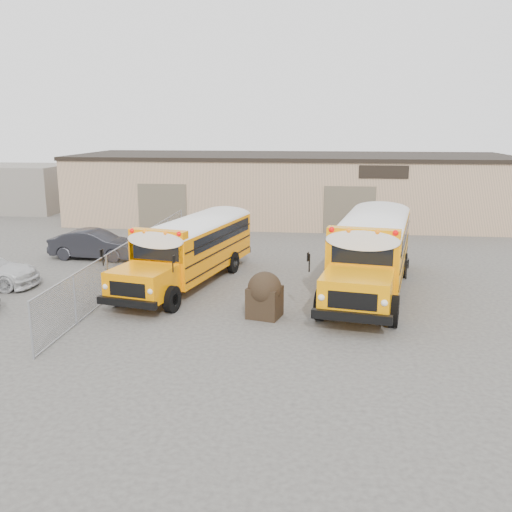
# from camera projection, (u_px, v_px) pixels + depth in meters

# --- Properties ---
(ground) EXTENTS (120.00, 120.00, 0.00)m
(ground) POSITION_uv_depth(u_px,v_px,m) (259.00, 304.00, 21.90)
(ground) COLOR #44423E
(ground) RESTS_ON ground
(warehouse) EXTENTS (30.20, 10.20, 4.67)m
(warehouse) POSITION_uv_depth(u_px,v_px,m) (290.00, 187.00, 40.71)
(warehouse) COLOR tan
(warehouse) RESTS_ON ground
(chainlink_fence) EXTENTS (0.07, 18.07, 1.81)m
(chainlink_fence) POSITION_uv_depth(u_px,v_px,m) (132.00, 259.00, 25.28)
(chainlink_fence) COLOR #96989E
(chainlink_fence) RESTS_ON ground
(distant_building_left) EXTENTS (8.00, 6.00, 3.60)m
(distant_building_left) POSITION_uv_depth(u_px,v_px,m) (15.00, 188.00, 45.29)
(distant_building_left) COLOR slate
(distant_building_left) RESTS_ON ground
(school_bus_left) EXTENTS (4.42, 10.01, 2.85)m
(school_bus_left) POSITION_uv_depth(u_px,v_px,m) (240.00, 223.00, 30.11)
(school_bus_left) COLOR #FF8C00
(school_bus_left) RESTS_ON ground
(school_bus_right) EXTENTS (4.47, 11.11, 3.17)m
(school_bus_right) POSITION_uv_depth(u_px,v_px,m) (384.00, 221.00, 29.73)
(school_bus_right) COLOR #FF9803
(school_bus_right) RESTS_ON ground
(tarp_bundle) EXTENTS (1.33, 1.25, 1.67)m
(tarp_bundle) POSITION_uv_depth(u_px,v_px,m) (265.00, 294.00, 20.28)
(tarp_bundle) COLOR black
(tarp_bundle) RESTS_ON ground
(car_dark) EXTENTS (4.62, 1.87, 1.49)m
(car_dark) POSITION_uv_depth(u_px,v_px,m) (95.00, 244.00, 29.18)
(car_dark) COLOR black
(car_dark) RESTS_ON ground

